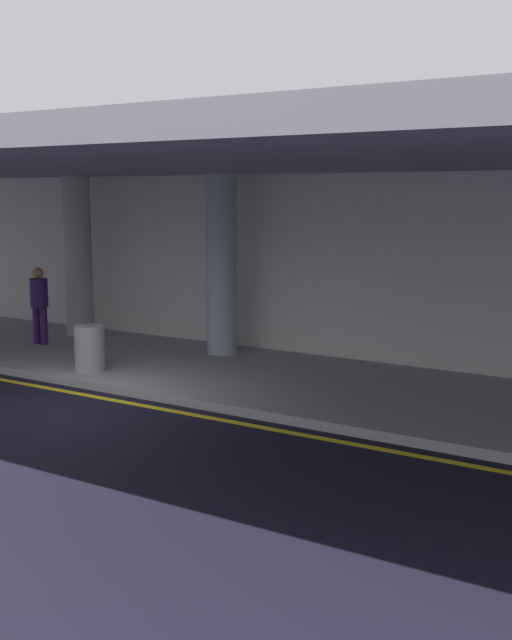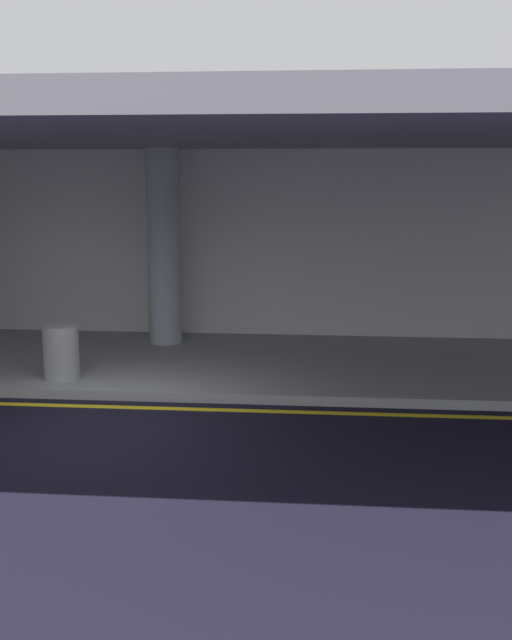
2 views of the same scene
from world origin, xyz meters
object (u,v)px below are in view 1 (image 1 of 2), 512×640
Objects in this scene: support_column_left_mid at (221,265)px; person_waiting_for_ride at (39,300)px; trash_bin_steel at (90,348)px; support_column_far_left at (78,257)px.

person_waiting_for_ride is at bearing -161.56° from support_column_left_mid.
support_column_left_mid is at bearing 67.43° from trash_bin_steel.
support_column_far_left is at bearing 180.00° from support_column_left_mid.
person_waiting_for_ride is 3.16m from trash_bin_steel.
support_column_far_left is 4.29× the size of trash_bin_steel.
person_waiting_for_ride is at bearing 153.80° from trash_bin_steel.
support_column_left_mid is 3.22m from trash_bin_steel.
support_column_far_left is 4.18m from trash_bin_steel.
person_waiting_for_ride is (-3.91, -1.30, -0.86)m from support_column_left_mid.
trash_bin_steel is at bearing -48.12° from person_waiting_for_ride.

